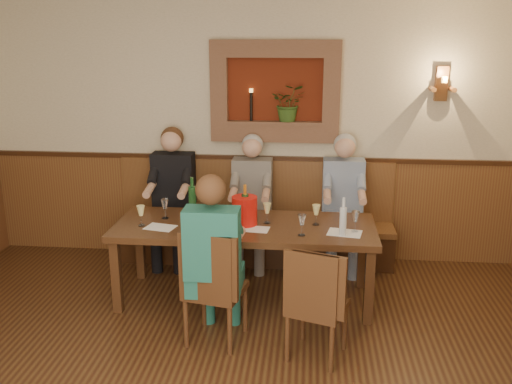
# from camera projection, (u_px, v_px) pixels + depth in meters

# --- Properties ---
(room_shell) EXTENTS (6.04, 6.04, 2.82)m
(room_shell) POSITION_uv_depth(u_px,v_px,m) (206.00, 141.00, 3.17)
(room_shell) COLOR beige
(room_shell) RESTS_ON ground
(wainscoting) EXTENTS (6.02, 6.02, 1.15)m
(wainscoting) POSITION_uv_depth(u_px,v_px,m) (211.00, 348.00, 3.53)
(wainscoting) COLOR brown
(wainscoting) RESTS_ON ground
(wall_niche) EXTENTS (1.36, 0.30, 1.06)m
(wall_niche) POSITION_uv_depth(u_px,v_px,m) (279.00, 96.00, 5.99)
(wall_niche) COLOR #5F1E0D
(wall_niche) RESTS_ON ground
(wall_sconce) EXTENTS (0.25, 0.20, 0.35)m
(wall_sconce) POSITION_uv_depth(u_px,v_px,m) (442.00, 84.00, 5.79)
(wall_sconce) COLOR brown
(wall_sconce) RESTS_ON ground
(dining_table) EXTENTS (2.40, 0.90, 0.75)m
(dining_table) POSITION_uv_depth(u_px,v_px,m) (245.00, 232.00, 5.28)
(dining_table) COLOR #3A2011
(dining_table) RESTS_ON ground
(bench) EXTENTS (3.00, 0.45, 1.11)m
(bench) POSITION_uv_depth(u_px,v_px,m) (255.00, 232.00, 6.28)
(bench) COLOR #381E0F
(bench) RESTS_ON ground
(chair_near_left) EXTENTS (0.52, 0.52, 0.99)m
(chair_near_left) POSITION_uv_depth(u_px,v_px,m) (215.00, 308.00, 4.66)
(chair_near_left) COLOR #3A2011
(chair_near_left) RESTS_ON ground
(chair_near_right) EXTENTS (0.52, 0.52, 0.93)m
(chair_near_right) POSITION_uv_depth(u_px,v_px,m) (316.00, 325.00, 4.43)
(chair_near_right) COLOR #3A2011
(chair_near_right) RESTS_ON ground
(person_bench_left) EXTENTS (0.45, 0.55, 1.49)m
(person_bench_left) POSITION_uv_depth(u_px,v_px,m) (173.00, 208.00, 6.17)
(person_bench_left) COLOR black
(person_bench_left) RESTS_ON ground
(person_bench_mid) EXTENTS (0.42, 0.51, 1.42)m
(person_bench_mid) POSITION_uv_depth(u_px,v_px,m) (252.00, 213.00, 6.10)
(person_bench_mid) COLOR #595552
(person_bench_mid) RESTS_ON ground
(person_bench_right) EXTENTS (0.43, 0.53, 1.45)m
(person_bench_right) POSITION_uv_depth(u_px,v_px,m) (342.00, 214.00, 6.01)
(person_bench_right) COLOR navy
(person_bench_right) RESTS_ON ground
(person_chair_front) EXTENTS (0.43, 0.53, 1.45)m
(person_chair_front) POSITION_uv_depth(u_px,v_px,m) (215.00, 274.00, 4.57)
(person_chair_front) COLOR #1C5363
(person_chair_front) RESTS_ON ground
(spittoon_bucket) EXTENTS (0.23, 0.23, 0.27)m
(spittoon_bucket) POSITION_uv_depth(u_px,v_px,m) (245.00, 211.00, 5.22)
(spittoon_bucket) COLOR red
(spittoon_bucket) RESTS_ON dining_table
(wine_bottle_green_a) EXTENTS (0.08, 0.08, 0.37)m
(wine_bottle_green_a) POSITION_uv_depth(u_px,v_px,m) (245.00, 208.00, 5.23)
(wine_bottle_green_a) COLOR #19471E
(wine_bottle_green_a) RESTS_ON dining_table
(wine_bottle_green_b) EXTENTS (0.08, 0.08, 0.39)m
(wine_bottle_green_b) POSITION_uv_depth(u_px,v_px,m) (192.00, 201.00, 5.41)
(wine_bottle_green_b) COLOR #19471E
(wine_bottle_green_b) RESTS_ON dining_table
(water_bottle) EXTENTS (0.06, 0.06, 0.34)m
(water_bottle) POSITION_uv_depth(u_px,v_px,m) (343.00, 221.00, 4.94)
(water_bottle) COLOR silver
(water_bottle) RESTS_ON dining_table
(tasting_sheet_a) EXTENTS (0.30, 0.24, 0.00)m
(tasting_sheet_a) POSITION_uv_depth(u_px,v_px,m) (160.00, 227.00, 5.18)
(tasting_sheet_a) COLOR white
(tasting_sheet_a) RESTS_ON dining_table
(tasting_sheet_b) EXTENTS (0.26, 0.20, 0.00)m
(tasting_sheet_b) POSITION_uv_depth(u_px,v_px,m) (255.00, 229.00, 5.13)
(tasting_sheet_b) COLOR white
(tasting_sheet_b) RESTS_ON dining_table
(tasting_sheet_c) EXTENTS (0.33, 0.26, 0.00)m
(tasting_sheet_c) POSITION_uv_depth(u_px,v_px,m) (345.00, 233.00, 5.04)
(tasting_sheet_c) COLOR white
(tasting_sheet_c) RESTS_ON dining_table
(tasting_sheet_d) EXTENTS (0.29, 0.25, 0.00)m
(tasting_sheet_d) POSITION_uv_depth(u_px,v_px,m) (206.00, 234.00, 5.02)
(tasting_sheet_d) COLOR white
(tasting_sheet_d) RESTS_ON dining_table
(wine_glass_0) EXTENTS (0.08, 0.08, 0.19)m
(wine_glass_0) POSITION_uv_depth(u_px,v_px,m) (188.00, 221.00, 5.06)
(wine_glass_0) COLOR #E2D887
(wine_glass_0) RESTS_ON dining_table
(wine_glass_1) EXTENTS (0.08, 0.08, 0.19)m
(wine_glass_1) POSITION_uv_depth(u_px,v_px,m) (165.00, 209.00, 5.40)
(wine_glass_1) COLOR white
(wine_glass_1) RESTS_ON dining_table
(wine_glass_2) EXTENTS (0.08, 0.08, 0.19)m
(wine_glass_2) POSITION_uv_depth(u_px,v_px,m) (235.00, 220.00, 5.09)
(wine_glass_2) COLOR #E2D887
(wine_glass_2) RESTS_ON dining_table
(wine_glass_3) EXTENTS (0.08, 0.08, 0.19)m
(wine_glass_3) POSITION_uv_depth(u_px,v_px,m) (267.00, 213.00, 5.27)
(wine_glass_3) COLOR #E2D887
(wine_glass_3) RESTS_ON dining_table
(wine_glass_4) EXTENTS (0.08, 0.08, 0.19)m
(wine_glass_4) POSITION_uv_depth(u_px,v_px,m) (226.00, 224.00, 4.97)
(wine_glass_4) COLOR #E2D887
(wine_glass_4) RESTS_ON dining_table
(wine_glass_5) EXTENTS (0.08, 0.08, 0.19)m
(wine_glass_5) POSITION_uv_depth(u_px,v_px,m) (316.00, 215.00, 5.22)
(wine_glass_5) COLOR #E2D887
(wine_glass_5) RESTS_ON dining_table
(wine_glass_6) EXTENTS (0.08, 0.08, 0.19)m
(wine_glass_6) POSITION_uv_depth(u_px,v_px,m) (355.00, 222.00, 5.04)
(wine_glass_6) COLOR white
(wine_glass_6) RESTS_ON dining_table
(wine_glass_7) EXTENTS (0.08, 0.08, 0.19)m
(wine_glass_7) POSITION_uv_depth(u_px,v_px,m) (213.00, 210.00, 5.38)
(wine_glass_7) COLOR white
(wine_glass_7) RESTS_ON dining_table
(wine_glass_8) EXTENTS (0.08, 0.08, 0.19)m
(wine_glass_8) POSITION_uv_depth(u_px,v_px,m) (141.00, 216.00, 5.20)
(wine_glass_8) COLOR #E2D887
(wine_glass_8) RESTS_ON dining_table
(wine_glass_9) EXTENTS (0.08, 0.08, 0.19)m
(wine_glass_9) POSITION_uv_depth(u_px,v_px,m) (302.00, 225.00, 4.95)
(wine_glass_9) COLOR white
(wine_glass_9) RESTS_ON dining_table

